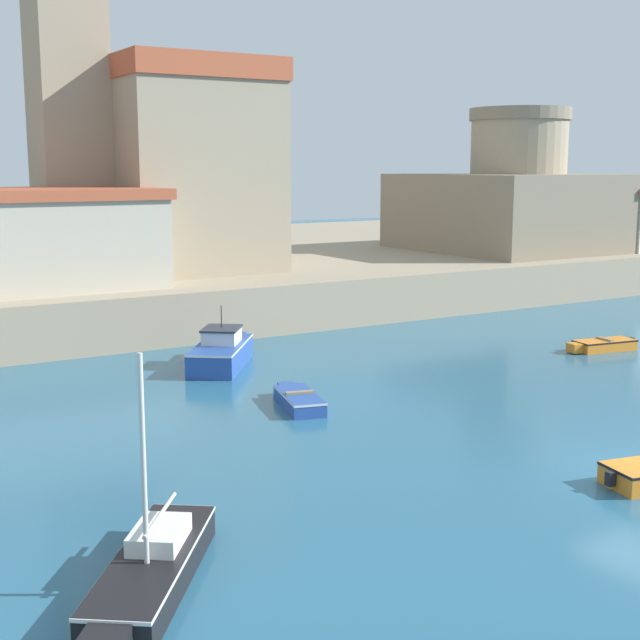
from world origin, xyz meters
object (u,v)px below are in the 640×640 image
at_px(sailboat_black_1, 152,567).
at_px(church, 151,158).
at_px(fortress, 517,202).
at_px(dinghy_blue_2, 298,399).
at_px(harbor_shed_near_wharf, 57,237).
at_px(motorboat_blue_0, 222,351).
at_px(dinghy_orange_3, 603,345).

xyz_separation_m(sailboat_black_1, church, (12.80, 32.93, 8.05)).
bearing_deg(fortress, dinghy_blue_2, -145.33).
relative_size(church, fortress, 1.28).
relative_size(fortress, harbor_shed_near_wharf, 1.46).
height_order(church, harbor_shed_near_wharf, church).
distance_m(fortress, harbor_shed_near_wharf, 32.16).
xyz_separation_m(motorboat_blue_0, fortress, (28.19, 12.81, 4.99)).
height_order(dinghy_blue_2, fortress, fortress).
xyz_separation_m(dinghy_orange_3, church, (-12.23, 22.07, 8.20)).
relative_size(motorboat_blue_0, sailboat_black_1, 1.00).
relative_size(dinghy_blue_2, fortress, 0.26).
relative_size(dinghy_orange_3, church, 0.20).
bearing_deg(sailboat_black_1, harbor_shed_near_wharf, 78.07).
distance_m(dinghy_blue_2, fortress, 35.27).
xyz_separation_m(motorboat_blue_0, dinghy_blue_2, (-0.48, -7.03, -0.34)).
relative_size(sailboat_black_1, church, 0.31).
bearing_deg(sailboat_black_1, fortress, 38.23).
bearing_deg(sailboat_black_1, dinghy_orange_3, 23.46).
bearing_deg(harbor_shed_near_wharf, dinghy_orange_3, -38.94).
bearing_deg(church, harbor_shed_near_wharf, -138.39).
relative_size(dinghy_blue_2, dinghy_orange_3, 1.01).
height_order(sailboat_black_1, church, church).
relative_size(dinghy_blue_2, church, 0.20).
bearing_deg(sailboat_black_1, motorboat_blue_0, 60.75).
bearing_deg(harbor_shed_near_wharf, dinghy_blue_2, -78.78).
height_order(sailboat_black_1, fortress, fortress).
height_order(dinghy_orange_3, fortress, fortress).
height_order(motorboat_blue_0, dinghy_orange_3, motorboat_blue_0).
relative_size(sailboat_black_1, dinghy_orange_3, 1.51).
distance_m(dinghy_blue_2, harbor_shed_near_wharf, 17.65).
distance_m(motorboat_blue_0, sailboat_black_1, 19.28).
height_order(dinghy_blue_2, church, church).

